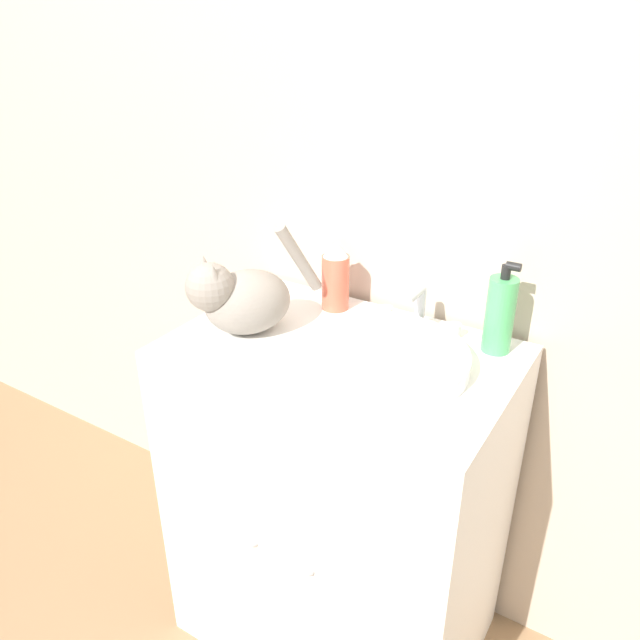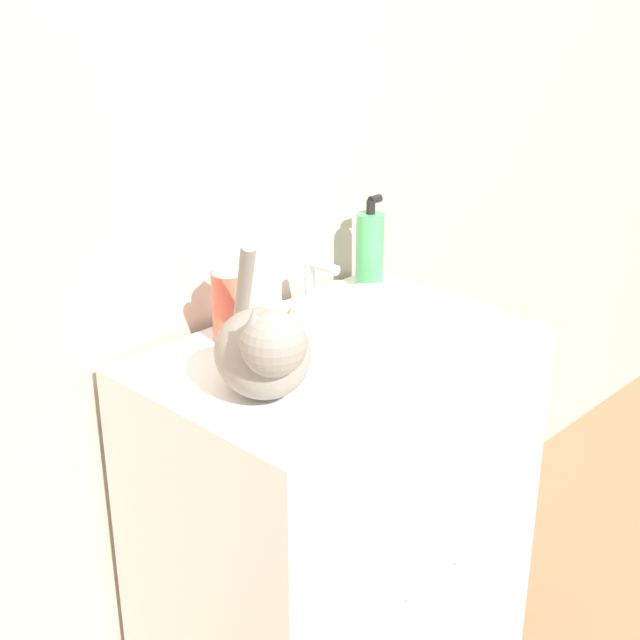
# 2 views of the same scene
# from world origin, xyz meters

# --- Properties ---
(wall_back) EXTENTS (6.00, 0.05, 2.50)m
(wall_back) POSITION_xyz_m (0.00, 0.55, 1.25)
(wall_back) COLOR #C6B29E
(wall_back) RESTS_ON ground_plane
(vanity_cabinet) EXTENTS (0.76, 0.52, 0.90)m
(vanity_cabinet) POSITION_xyz_m (0.00, 0.25, 0.45)
(vanity_cabinet) COLOR white
(vanity_cabinet) RESTS_ON ground_plane
(sink_basin) EXTENTS (0.37, 0.37, 0.04)m
(sink_basin) POSITION_xyz_m (0.11, 0.23, 0.92)
(sink_basin) COLOR white
(sink_basin) RESTS_ON vanity_cabinet
(faucet) EXTENTS (0.20, 0.09, 0.11)m
(faucet) POSITION_xyz_m (0.11, 0.42, 0.94)
(faucet) COLOR silver
(faucet) RESTS_ON vanity_cabinet
(cat) EXTENTS (0.24, 0.32, 0.24)m
(cat) POSITION_xyz_m (-0.24, 0.20, 0.98)
(cat) COLOR gray
(cat) RESTS_ON vanity_cabinet
(soap_bottle) EXTENTS (0.06, 0.06, 0.21)m
(soap_bottle) POSITION_xyz_m (0.29, 0.43, 0.99)
(soap_bottle) COLOR #4CB266
(soap_bottle) RESTS_ON vanity_cabinet
(spray_bottle) EXTENTS (0.07, 0.07, 0.17)m
(spray_bottle) POSITION_xyz_m (-0.12, 0.43, 0.98)
(spray_bottle) COLOR #EF6047
(spray_bottle) RESTS_ON vanity_cabinet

